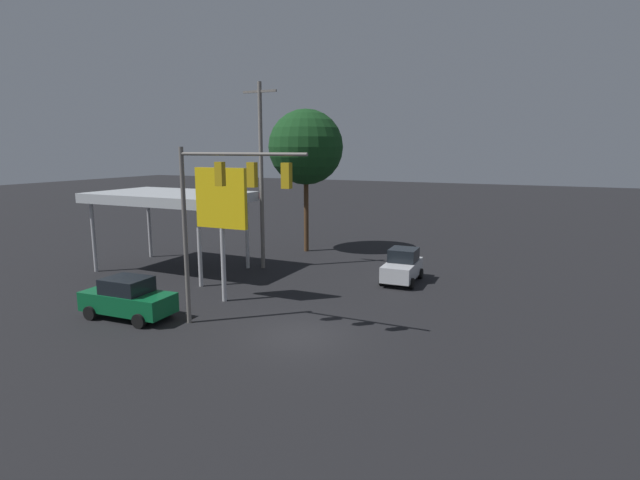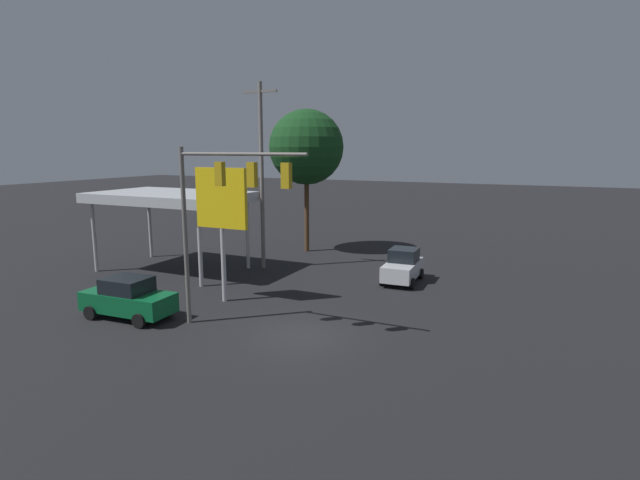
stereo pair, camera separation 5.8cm
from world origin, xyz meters
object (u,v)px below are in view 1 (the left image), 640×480
hatchback_crossing (402,266)px  utility_pole (261,173)px  traffic_signal_assembly (224,197)px  sedan_far (128,298)px  price_sign (221,204)px  street_tree (306,147)px

hatchback_crossing → utility_pole: bearing=-89.1°
traffic_signal_assembly → utility_pole: bearing=-66.2°
sedan_far → hatchback_crossing: size_ratio=1.16×
price_sign → sedan_far: bearing=58.3°
street_tree → sedan_far: bearing=88.0°
price_sign → utility_pole: bearing=-74.2°
price_sign → hatchback_crossing: bearing=-133.7°
utility_pole → street_tree: utility_pole is taller
hatchback_crossing → traffic_signal_assembly: bearing=-25.2°
traffic_signal_assembly → price_sign: traffic_signal_assembly is taller
sedan_far → street_tree: street_tree is taller
traffic_signal_assembly → street_tree: bearing=-74.8°
utility_pole → street_tree: bearing=-91.1°
traffic_signal_assembly → street_tree: street_tree is taller
traffic_signal_assembly → hatchback_crossing: 12.93m
utility_pole → street_tree: size_ratio=1.11×
utility_pole → hatchback_crossing: 10.76m
utility_pole → traffic_signal_assembly: bearing=113.8°
traffic_signal_assembly → utility_pole: utility_pole is taller
traffic_signal_assembly → street_tree: (4.53, -16.73, 2.09)m
traffic_signal_assembly → street_tree: 17.46m
price_sign → street_tree: (1.91, -13.36, 2.83)m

